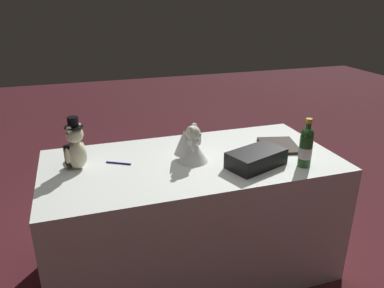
{
  "coord_description": "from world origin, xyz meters",
  "views": [
    {
      "loc": [
        -0.61,
        -1.91,
        1.67
      ],
      "look_at": [
        0.0,
        0.0,
        0.87
      ],
      "focal_mm": 34.79,
      "sensor_mm": 36.0,
      "label": 1
    }
  ],
  "objects_px": {
    "teddy_bear_bride": "(190,146)",
    "gift_case_black": "(256,158)",
    "teddy_bear_groom": "(75,148)",
    "guestbook": "(279,146)",
    "champagne_bottle": "(306,146)",
    "signing_pen": "(118,163)"
  },
  "relations": [
    {
      "from": "teddy_bear_bride",
      "to": "champagne_bottle",
      "type": "height_order",
      "value": "champagne_bottle"
    },
    {
      "from": "teddy_bear_groom",
      "to": "guestbook",
      "type": "height_order",
      "value": "teddy_bear_groom"
    },
    {
      "from": "champagne_bottle",
      "to": "teddy_bear_bride",
      "type": "bearing_deg",
      "value": 155.92
    },
    {
      "from": "teddy_bear_bride",
      "to": "guestbook",
      "type": "height_order",
      "value": "teddy_bear_bride"
    },
    {
      "from": "champagne_bottle",
      "to": "gift_case_black",
      "type": "bearing_deg",
      "value": 162.53
    },
    {
      "from": "champagne_bottle",
      "to": "guestbook",
      "type": "height_order",
      "value": "champagne_bottle"
    },
    {
      "from": "gift_case_black",
      "to": "teddy_bear_groom",
      "type": "bearing_deg",
      "value": 163.69
    },
    {
      "from": "signing_pen",
      "to": "gift_case_black",
      "type": "relative_size",
      "value": 0.38
    },
    {
      "from": "teddy_bear_bride",
      "to": "gift_case_black",
      "type": "xyz_separation_m",
      "value": [
        0.34,
        -0.18,
        -0.05
      ]
    },
    {
      "from": "gift_case_black",
      "to": "guestbook",
      "type": "xyz_separation_m",
      "value": [
        0.27,
        0.21,
        -0.04
      ]
    },
    {
      "from": "teddy_bear_groom",
      "to": "guestbook",
      "type": "xyz_separation_m",
      "value": [
        1.24,
        -0.07,
        -0.11
      ]
    },
    {
      "from": "teddy_bear_groom",
      "to": "champagne_bottle",
      "type": "relative_size",
      "value": 1.07
    },
    {
      "from": "teddy_bear_groom",
      "to": "gift_case_black",
      "type": "distance_m",
      "value": 1.01
    },
    {
      "from": "teddy_bear_groom",
      "to": "guestbook",
      "type": "relative_size",
      "value": 1.11
    },
    {
      "from": "teddy_bear_bride",
      "to": "guestbook",
      "type": "distance_m",
      "value": 0.61
    },
    {
      "from": "guestbook",
      "to": "teddy_bear_bride",
      "type": "bearing_deg",
      "value": -163.18
    },
    {
      "from": "guestbook",
      "to": "signing_pen",
      "type": "bearing_deg",
      "value": -169.14
    },
    {
      "from": "teddy_bear_groom",
      "to": "guestbook",
      "type": "distance_m",
      "value": 1.25
    },
    {
      "from": "teddy_bear_bride",
      "to": "gift_case_black",
      "type": "bearing_deg",
      "value": -28.8
    },
    {
      "from": "signing_pen",
      "to": "guestbook",
      "type": "relative_size",
      "value": 0.52
    },
    {
      "from": "champagne_bottle",
      "to": "signing_pen",
      "type": "relative_size",
      "value": 2.0
    },
    {
      "from": "gift_case_black",
      "to": "guestbook",
      "type": "relative_size",
      "value": 1.36
    }
  ]
}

